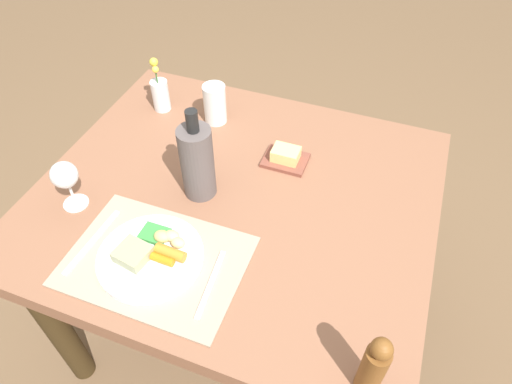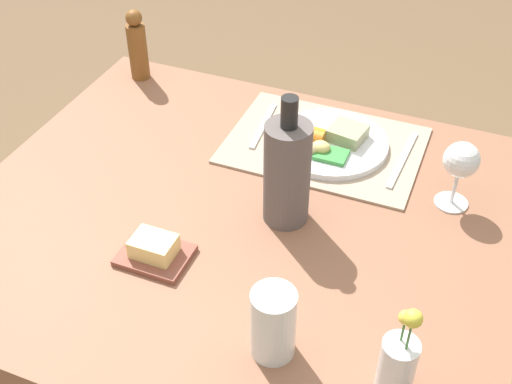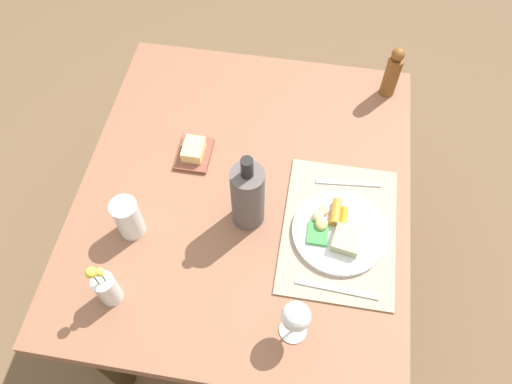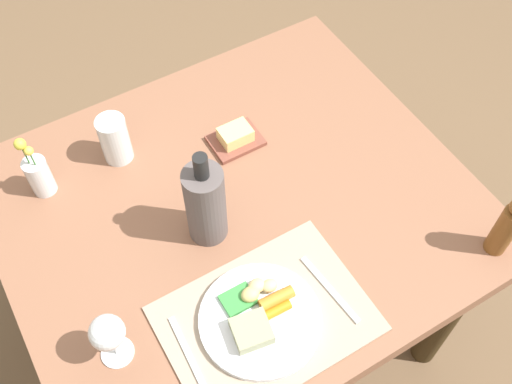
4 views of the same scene
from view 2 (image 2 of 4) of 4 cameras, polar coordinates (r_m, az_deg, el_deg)
The scene contains 11 objects.
dining_table at distance 1.40m, azimuth -1.52°, elevation -5.02°, with size 1.10×0.96×0.73m.
placemat at distance 1.51m, azimuth 5.90°, elevation 4.04°, with size 0.43×0.31×0.01m, color tan.
dinner_plate at distance 1.50m, azimuth 6.39°, elevation 4.35°, with size 0.26×0.26×0.04m.
fork at distance 1.49m, azimuth 12.56°, elevation 2.78°, with size 0.01×0.22×0.01m, color silver.
knife at distance 1.56m, azimuth 0.63°, elevation 5.77°, with size 0.01×0.19×0.01m, color silver.
cooler_bottle at distance 1.25m, azimuth 2.70°, elevation 1.73°, with size 0.09×0.09×0.28m.
flower_vase at distance 1.03m, azimuth 12.16°, elevation -14.21°, with size 0.06×0.06×0.19m.
water_tumbler at distance 1.06m, azimuth 1.48°, elevation -11.56°, with size 0.07×0.07×0.13m.
butter_dish at distance 1.24m, azimuth -8.77°, elevation -5.02°, with size 0.13×0.10×0.05m.
pepper_mill at distance 1.75m, azimuth -10.21°, elevation 12.29°, with size 0.05×0.05×0.19m.
wine_glass at distance 1.35m, azimuth 17.28°, elevation 2.47°, with size 0.07×0.07×0.15m.
Camera 2 is at (-0.41, 0.91, 1.61)m, focal length 46.32 mm.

